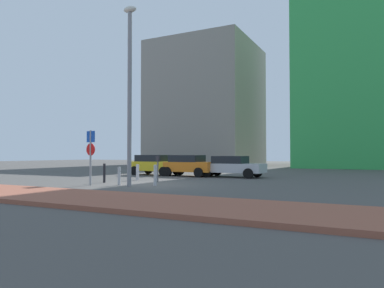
% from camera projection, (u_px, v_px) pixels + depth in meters
% --- Properties ---
extents(ground_plane, '(120.00, 120.00, 0.00)m').
position_uv_depth(ground_plane, '(150.00, 184.00, 18.05)').
color(ground_plane, '#4C4947').
extents(sidewalk_brick, '(40.00, 3.44, 0.14)m').
position_uv_depth(sidewalk_brick, '(52.00, 196.00, 12.53)').
color(sidewalk_brick, '#93513D').
rests_on(sidewalk_brick, ground).
extents(parked_car_yellow, '(4.18, 2.02, 1.46)m').
position_uv_depth(parked_car_yellow, '(156.00, 164.00, 26.08)').
color(parked_car_yellow, gold).
rests_on(parked_car_yellow, ground).
extents(parked_car_orange, '(4.17, 2.10, 1.45)m').
position_uv_depth(parked_car_orange, '(187.00, 165.00, 24.82)').
color(parked_car_orange, orange).
rests_on(parked_car_orange, ground).
extents(parked_car_silver, '(4.35, 2.06, 1.39)m').
position_uv_depth(parked_car_silver, '(231.00, 166.00, 23.61)').
color(parked_car_silver, '#B7BABF').
rests_on(parked_car_silver, ground).
extents(parking_sign_post, '(0.60, 0.11, 2.68)m').
position_uv_depth(parking_sign_post, '(91.00, 151.00, 17.56)').
color(parking_sign_post, gray).
rests_on(parking_sign_post, ground).
extents(parking_meter, '(0.18, 0.14, 1.42)m').
position_uv_depth(parking_meter, '(158.00, 165.00, 19.54)').
color(parking_meter, '#4C4C51').
rests_on(parking_meter, ground).
extents(street_lamp, '(0.70, 0.36, 8.58)m').
position_uv_depth(street_lamp, '(130.00, 82.00, 17.00)').
color(street_lamp, gray).
rests_on(street_lamp, ground).
extents(traffic_bollard_near, '(0.14, 0.14, 0.90)m').
position_uv_depth(traffic_bollard_near, '(119.00, 176.00, 17.54)').
color(traffic_bollard_near, '#B7B7BC').
rests_on(traffic_bollard_near, ground).
extents(traffic_bollard_mid, '(0.13, 0.13, 1.02)m').
position_uv_depth(traffic_bollard_mid, '(104.00, 173.00, 19.18)').
color(traffic_bollard_mid, black).
rests_on(traffic_bollard_mid, ground).
extents(traffic_bollard_far, '(0.18, 0.18, 0.92)m').
position_uv_depth(traffic_bollard_far, '(138.00, 172.00, 21.01)').
color(traffic_bollard_far, '#B7B7BC').
rests_on(traffic_bollard_far, ground).
extents(traffic_bollard_edge, '(0.16, 0.16, 1.00)m').
position_uv_depth(traffic_bollard_edge, '(155.00, 175.00, 17.38)').
color(traffic_bollard_edge, '#B7B7BC').
rests_on(traffic_bollard_edge, ground).
extents(building_under_construction, '(14.50, 14.82, 18.20)m').
position_uv_depth(building_under_construction, '(207.00, 105.00, 55.56)').
color(building_under_construction, gray).
rests_on(building_under_construction, ground).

